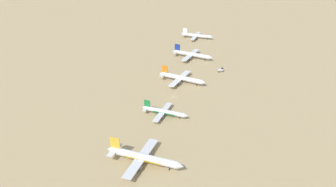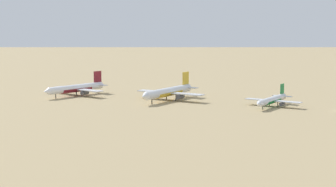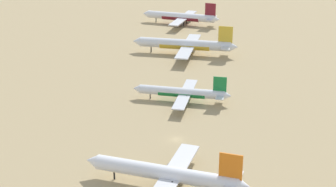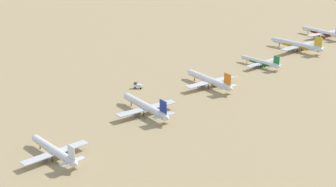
{
  "view_description": "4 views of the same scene",
  "coord_description": "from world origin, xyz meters",
  "views": [
    {
      "loc": [
        102.34,
        -250.23,
        143.78
      ],
      "look_at": [
        -3.38,
        -4.14,
        4.5
      ],
      "focal_mm": 38.56,
      "sensor_mm": 36.0,
      "label": 1
    },
    {
      "loc": [
        272.98,
        87.45,
        44.39
      ],
      "look_at": [
        23.17,
        -86.62,
        5.01
      ],
      "focal_mm": 58.67,
      "sensor_mm": 36.0,
      "label": 2
    },
    {
      "loc": [
        -33.87,
        143.55,
        75.15
      ],
      "look_at": [
        8.24,
        -21.63,
        6.86
      ],
      "focal_mm": 54.51,
      "sensor_mm": 36.0,
      "label": 3
    },
    {
      "loc": [
        -215.66,
        233.01,
        101.76
      ],
      "look_at": [
        -12.1,
        69.38,
        6.87
      ],
      "focal_mm": 51.13,
      "sensor_mm": 36.0,
      "label": 4
    }
  ],
  "objects": [
    {
      "name": "ground_plane",
      "position": [
        0.0,
        0.0,
        0.0
      ],
      "size": [
        1824.96,
        1824.96,
        0.0
      ],
      "primitive_type": "plane",
      "color": "tan"
    },
    {
      "name": "parked_jet_0",
      "position": [
        32.36,
        -148.4,
        4.63
      ],
      "size": [
        48.33,
        39.32,
        13.93
      ],
      "color": "white",
      "rests_on": "ground"
    },
    {
      "name": "parked_jet_1",
      "position": [
        16.88,
        -90.49,
        5.01
      ],
      "size": [
        52.23,
        42.4,
        15.06
      ],
      "color": "silver",
      "rests_on": "ground"
    },
    {
      "name": "parked_jet_2",
      "position": [
        5.08,
        -31.72,
        3.67
      ],
      "size": [
        38.19,
        30.99,
        11.02
      ],
      "color": "silver",
      "rests_on": "ground"
    }
  ]
}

